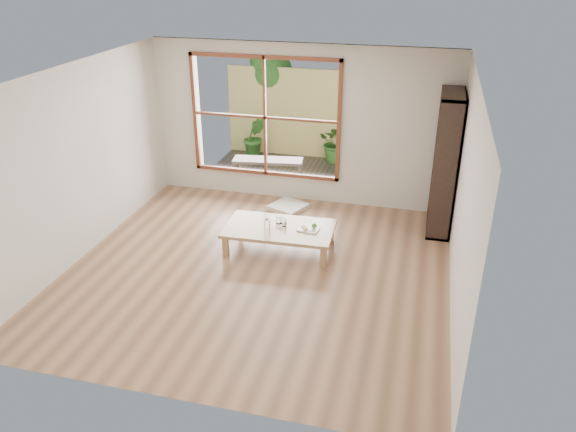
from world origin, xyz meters
name	(u,v)px	position (x,y,z in m)	size (l,w,h in m)	color
ground	(259,269)	(0.00, 0.00, 0.00)	(5.00, 5.00, 0.00)	#AC7B56
low_table	(279,230)	(0.12, 0.64, 0.30)	(1.57, 0.92, 0.34)	tan
floor_cushion	(288,207)	(-0.09, 1.98, 0.04)	(0.52, 0.52, 0.08)	white
bookshelf	(445,163)	(2.31, 1.90, 1.05)	(0.34, 0.94, 2.10)	#31221B
glass_tall	(267,225)	(-0.02, 0.53, 0.41)	(0.08, 0.08, 0.16)	silver
glass_mid	(284,223)	(0.18, 0.70, 0.38)	(0.06, 0.06, 0.09)	silver
glass_short	(282,220)	(0.12, 0.78, 0.38)	(0.07, 0.07, 0.09)	silver
glass_small	(278,221)	(0.07, 0.76, 0.38)	(0.07, 0.07, 0.09)	silver
food_tray	(309,228)	(0.55, 0.67, 0.36)	(0.31, 0.24, 0.09)	white
deck	(283,173)	(-0.60, 3.56, 0.00)	(2.80, 2.00, 0.05)	#352C26
garden_bench	(268,162)	(-0.76, 3.08, 0.37)	(1.31, 0.55, 0.40)	#31221B
bamboo_fence	(296,113)	(-0.60, 4.56, 0.90)	(2.80, 0.06, 1.80)	tan
shrub_right	(337,142)	(0.30, 4.37, 0.44)	(0.74, 0.64, 0.82)	#2E5820
shrub_left	(255,137)	(-1.36, 4.21, 0.45)	(0.47, 0.38, 0.86)	#2E5820
garden_tree	(267,72)	(-1.28, 4.86, 1.63)	(1.04, 0.85, 2.22)	#4C3D2D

